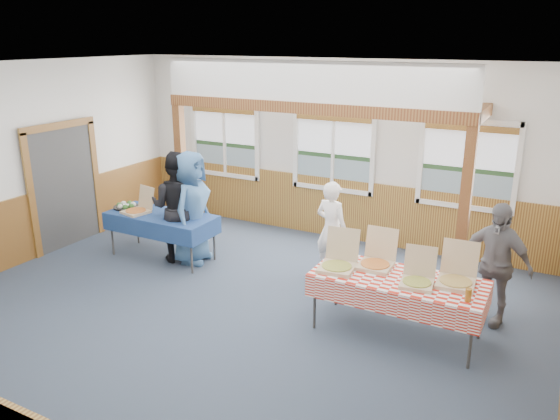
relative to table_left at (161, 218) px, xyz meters
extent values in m
plane|color=#293243|center=(2.08, -1.18, -0.70)|extent=(8.00, 8.00, 0.00)
plane|color=white|center=(2.08, -1.18, 2.50)|extent=(8.00, 8.00, 0.00)
plane|color=silver|center=(2.08, 2.32, 0.90)|extent=(8.00, 0.00, 8.00)
plane|color=silver|center=(-1.92, -1.18, 0.90)|extent=(0.00, 8.00, 8.00)
cube|color=brown|center=(2.08, 2.30, -0.15)|extent=(7.98, 0.05, 1.10)
cube|color=brown|center=(-1.89, -1.18, -0.15)|extent=(0.05, 6.98, 1.10)
cube|color=#363636|center=(-1.88, -0.28, 0.35)|extent=(0.06, 1.30, 2.10)
cube|color=white|center=(-0.22, 2.26, 0.21)|extent=(1.52, 0.05, 0.08)
cube|color=white|center=(-0.22, 2.26, 1.59)|extent=(1.52, 0.05, 0.08)
cube|color=white|center=(-0.96, 2.26, 0.90)|extent=(0.08, 0.05, 1.46)
cube|color=white|center=(0.52, 2.26, 0.90)|extent=(0.08, 0.05, 1.46)
cube|color=white|center=(-0.22, 2.26, 0.90)|extent=(0.05, 0.05, 1.30)
cube|color=slate|center=(-0.22, 2.30, 0.51)|extent=(1.40, 0.02, 0.52)
cube|color=#203E1F|center=(-0.22, 2.30, 0.81)|extent=(1.40, 0.02, 0.08)
cube|color=silver|center=(-0.22, 2.30, 1.20)|extent=(1.40, 0.02, 0.70)
cube|color=brown|center=(-0.22, 2.24, 1.49)|extent=(1.40, 0.07, 0.10)
cube|color=white|center=(2.08, 2.26, 0.21)|extent=(1.52, 0.05, 0.08)
cube|color=white|center=(2.08, 2.26, 1.59)|extent=(1.52, 0.05, 0.08)
cube|color=white|center=(1.34, 2.26, 0.90)|extent=(0.08, 0.05, 1.46)
cube|color=white|center=(2.82, 2.26, 0.90)|extent=(0.08, 0.05, 1.46)
cube|color=white|center=(2.08, 2.26, 0.90)|extent=(0.05, 0.05, 1.30)
cube|color=slate|center=(2.08, 2.30, 0.51)|extent=(1.40, 0.02, 0.52)
cube|color=#203E1F|center=(2.08, 2.30, 0.81)|extent=(1.40, 0.02, 0.08)
cube|color=silver|center=(2.08, 2.30, 1.20)|extent=(1.40, 0.02, 0.70)
cube|color=brown|center=(2.08, 2.24, 1.49)|extent=(1.40, 0.07, 0.10)
cube|color=white|center=(4.38, 2.26, 0.21)|extent=(1.52, 0.05, 0.08)
cube|color=white|center=(4.38, 2.26, 1.59)|extent=(1.52, 0.05, 0.08)
cube|color=white|center=(3.64, 2.26, 0.90)|extent=(0.08, 0.05, 1.46)
cube|color=white|center=(5.12, 2.26, 0.90)|extent=(0.08, 0.05, 1.46)
cube|color=white|center=(4.38, 2.26, 0.90)|extent=(0.05, 0.05, 1.30)
cube|color=slate|center=(4.38, 2.30, 0.51)|extent=(1.40, 0.02, 0.52)
cube|color=#203E1F|center=(4.38, 2.30, 0.81)|extent=(1.40, 0.02, 0.08)
cube|color=silver|center=(4.38, 2.30, 1.20)|extent=(1.40, 0.02, 0.70)
cube|color=brown|center=(4.38, 2.24, 1.49)|extent=(1.40, 0.07, 0.10)
cube|color=#582813|center=(-0.42, 1.12, 0.50)|extent=(0.15, 0.15, 2.40)
cube|color=#582813|center=(4.58, 1.12, 0.50)|extent=(0.15, 0.15, 2.40)
cube|color=#582813|center=(2.08, 1.12, 1.79)|extent=(5.15, 0.18, 0.18)
cylinder|color=#363636|center=(-0.83, -0.31, -0.33)|extent=(0.04, 0.04, 0.73)
cylinder|color=#363636|center=(-0.83, 0.31, -0.33)|extent=(0.04, 0.04, 0.73)
cylinder|color=#363636|center=(0.83, -0.31, -0.33)|extent=(0.04, 0.04, 0.73)
cylinder|color=#363636|center=(0.83, 0.31, -0.33)|extent=(0.04, 0.04, 0.73)
cube|color=#363636|center=(0.00, 0.00, 0.04)|extent=(1.92, 1.39, 0.03)
cube|color=navy|center=(0.00, 0.00, 0.05)|extent=(2.00, 1.46, 0.01)
cube|color=navy|center=(0.00, -0.40, -0.09)|extent=(1.68, 0.74, 0.28)
cube|color=navy|center=(0.00, 0.40, -0.09)|extent=(1.68, 0.74, 0.28)
cylinder|color=#363636|center=(3.22, -0.95, -0.33)|extent=(0.04, 0.04, 0.73)
cylinder|color=#363636|center=(3.22, -0.23, -0.33)|extent=(0.04, 0.04, 0.73)
cylinder|color=#363636|center=(5.10, -0.95, -0.33)|extent=(0.04, 0.04, 0.73)
cylinder|color=#363636|center=(5.10, -0.23, -0.33)|extent=(0.04, 0.04, 0.73)
cube|color=#363636|center=(4.16, -0.59, 0.04)|extent=(2.08, 1.02, 0.03)
cube|color=red|center=(4.16, -0.59, 0.05)|extent=(2.14, 1.09, 0.01)
cube|color=red|center=(4.16, -1.04, -0.09)|extent=(2.06, 0.20, 0.28)
cube|color=red|center=(4.16, -0.14, -0.09)|extent=(2.06, 0.20, 0.28)
cube|color=tan|center=(-0.40, -0.15, 0.08)|extent=(0.45, 0.45, 0.04)
cylinder|color=#CA7A2F|center=(-0.40, -0.15, 0.11)|extent=(0.39, 0.39, 0.01)
cube|color=tan|center=(-0.35, 0.07, 0.28)|extent=(0.39, 0.17, 0.37)
cube|color=tan|center=(0.35, 0.12, 0.08)|extent=(0.50, 0.50, 0.05)
cylinder|color=#BFB858|center=(0.35, 0.12, 0.11)|extent=(0.44, 0.44, 0.01)
cube|color=tan|center=(0.29, 0.36, 0.31)|extent=(0.42, 0.19, 0.41)
cube|color=tan|center=(3.41, -0.73, 0.08)|extent=(0.47, 0.47, 0.05)
cylinder|color=gold|center=(3.41, -0.73, 0.11)|extent=(0.41, 0.41, 0.01)
cube|color=tan|center=(3.38, -0.47, 0.31)|extent=(0.43, 0.15, 0.42)
cube|color=tan|center=(3.81, -0.44, 0.08)|extent=(0.42, 0.42, 0.05)
cylinder|color=#CA7A2F|center=(3.81, -0.44, 0.11)|extent=(0.37, 0.37, 0.01)
cube|color=tan|center=(3.80, -0.19, 0.31)|extent=(0.41, 0.11, 0.41)
cube|color=tan|center=(4.41, -0.71, 0.08)|extent=(0.42, 0.42, 0.04)
cylinder|color=gold|center=(4.41, -0.71, 0.11)|extent=(0.36, 0.36, 0.01)
cube|color=tan|center=(4.38, -0.48, 0.28)|extent=(0.38, 0.13, 0.37)
cube|color=tan|center=(4.81, -0.49, 0.08)|extent=(0.45, 0.45, 0.05)
cylinder|color=#BFB858|center=(4.81, -0.49, 0.11)|extent=(0.39, 0.39, 0.01)
cube|color=tan|center=(4.79, -0.23, 0.31)|extent=(0.43, 0.13, 0.42)
cylinder|color=black|center=(-0.75, 0.00, 0.07)|extent=(0.42, 0.42, 0.03)
cylinder|color=white|center=(-0.75, 0.00, 0.10)|extent=(0.10, 0.10, 0.04)
sphere|color=#366A28|center=(-0.63, 0.00, 0.10)|extent=(0.10, 0.10, 0.10)
sphere|color=#BBBAA9|center=(-0.68, 0.09, 0.10)|extent=(0.10, 0.10, 0.10)
sphere|color=#366A28|center=(-0.78, 0.11, 0.10)|extent=(0.10, 0.10, 0.10)
sphere|color=#BBBAA9|center=(-0.86, 0.05, 0.10)|extent=(0.10, 0.10, 0.10)
sphere|color=#366A28|center=(-0.86, -0.05, 0.10)|extent=(0.10, 0.10, 0.10)
sphere|color=#BBBAA9|center=(-0.78, -0.11, 0.10)|extent=(0.10, 0.10, 0.10)
sphere|color=#366A28|center=(-0.68, -0.09, 0.10)|extent=(0.10, 0.10, 0.10)
cylinder|color=#925B18|center=(5.01, -0.84, 0.13)|extent=(0.07, 0.07, 0.15)
imported|color=white|center=(2.77, 0.63, 0.05)|extent=(0.62, 0.48, 1.51)
imported|color=black|center=(0.30, 0.06, 0.21)|extent=(1.05, 0.91, 1.83)
imported|color=#3A6291|center=(0.54, 0.12, 0.22)|extent=(0.73, 0.99, 1.84)
imported|color=slate|center=(5.14, 0.30, 0.10)|extent=(1.02, 0.65, 1.61)
camera|label=1|loc=(5.73, -6.60, 2.84)|focal=35.00mm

